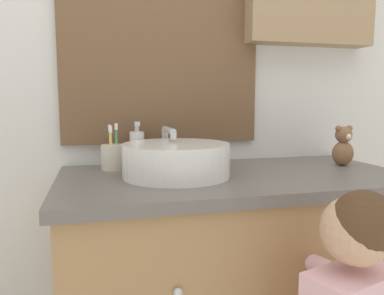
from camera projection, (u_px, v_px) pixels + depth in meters
wall_back at (214, 52)px, 1.52m from camera, size 3.20×0.18×2.50m
vanity_counter at (233, 293)px, 1.31m from camera, size 1.16×0.60×0.85m
sink_basin at (176, 159)px, 1.21m from camera, size 0.35×0.39×0.15m
toothbrush_holder at (112, 156)px, 1.33m from camera, size 0.08×0.08×0.16m
soap_dispenser at (137, 149)px, 1.38m from camera, size 0.05×0.05×0.17m
teddy_bear at (343, 147)px, 1.41m from camera, size 0.08×0.07×0.15m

